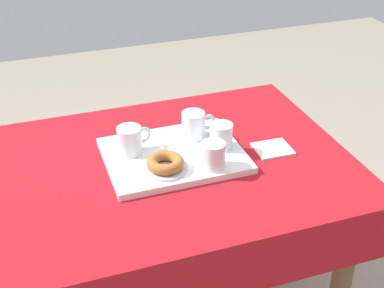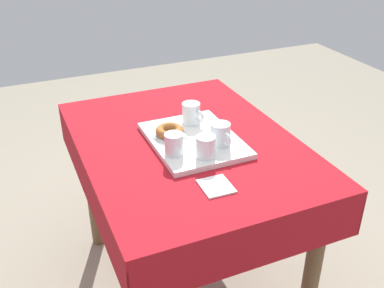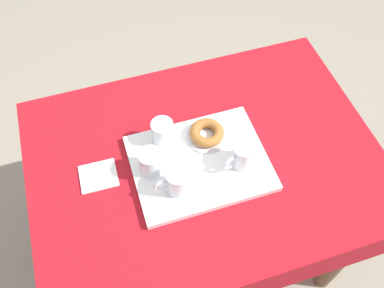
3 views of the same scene
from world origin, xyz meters
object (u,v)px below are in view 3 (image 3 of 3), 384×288
(serving_tray, at_px, (200,163))
(paper_napkin, at_px, (98,176))
(tea_mug_right, at_px, (178,181))
(tea_mug_left, at_px, (243,155))
(water_glass_near, at_px, (151,161))
(donut_plate_left, at_px, (207,136))
(dining_table, at_px, (205,176))
(water_glass_far, at_px, (163,133))
(sugar_donut_left, at_px, (207,133))

(serving_tray, distance_m, paper_napkin, 0.31)
(serving_tray, xyz_separation_m, tea_mug_right, (-0.09, -0.07, 0.05))
(tea_mug_left, relative_size, paper_napkin, 0.98)
(water_glass_near, relative_size, paper_napkin, 0.71)
(donut_plate_left, bearing_deg, dining_table, -111.19)
(serving_tray, relative_size, water_glass_far, 5.19)
(sugar_donut_left, relative_size, paper_napkin, 0.96)
(tea_mug_right, height_order, donut_plate_left, tea_mug_right)
(water_glass_near, bearing_deg, tea_mug_right, -57.81)
(dining_table, xyz_separation_m, tea_mug_left, (0.10, -0.06, 0.18))
(tea_mug_left, distance_m, donut_plate_left, 0.15)
(tea_mug_left, relative_size, tea_mug_right, 0.98)
(serving_tray, height_order, sugar_donut_left, sugar_donut_left)
(donut_plate_left, bearing_deg, water_glass_far, 165.88)
(tea_mug_left, relative_size, sugar_donut_left, 1.02)
(water_glass_near, bearing_deg, serving_tray, -8.57)
(sugar_donut_left, distance_m, paper_napkin, 0.36)
(water_glass_far, bearing_deg, sugar_donut_left, -14.12)
(tea_mug_left, relative_size, donut_plate_left, 0.85)
(dining_table, bearing_deg, serving_tray, -144.57)
(tea_mug_left, distance_m, sugar_donut_left, 0.14)
(water_glass_far, bearing_deg, serving_tray, -53.45)
(water_glass_near, xyz_separation_m, water_glass_far, (0.06, 0.09, -0.00))
(tea_mug_left, height_order, paper_napkin, tea_mug_left)
(water_glass_far, relative_size, sugar_donut_left, 0.73)
(tea_mug_right, xyz_separation_m, water_glass_near, (-0.06, 0.09, -0.00))
(tea_mug_left, distance_m, tea_mug_right, 0.21)
(tea_mug_left, height_order, water_glass_near, tea_mug_left)
(tea_mug_left, xyz_separation_m, tea_mug_right, (-0.21, -0.03, 0.00))
(paper_napkin, bearing_deg, sugar_donut_left, 4.19)
(tea_mug_right, height_order, water_glass_far, tea_mug_right)
(dining_table, height_order, sugar_donut_left, sugar_donut_left)
(tea_mug_right, distance_m, water_glass_near, 0.11)
(donut_plate_left, bearing_deg, paper_napkin, -175.81)
(donut_plate_left, distance_m, sugar_donut_left, 0.02)
(water_glass_far, height_order, sugar_donut_left, water_glass_far)
(dining_table, distance_m, tea_mug_right, 0.23)
(dining_table, bearing_deg, tea_mug_right, -142.73)
(tea_mug_left, height_order, donut_plate_left, tea_mug_left)
(serving_tray, bearing_deg, tea_mug_right, -142.21)
(water_glass_near, bearing_deg, donut_plate_left, 16.35)
(water_glass_far, xyz_separation_m, donut_plate_left, (0.14, -0.03, -0.03))
(serving_tray, xyz_separation_m, tea_mug_left, (0.12, -0.04, 0.05))
(water_glass_far, height_order, paper_napkin, water_glass_far)
(dining_table, bearing_deg, water_glass_far, 139.20)
(tea_mug_right, distance_m, donut_plate_left, 0.21)
(sugar_donut_left, bearing_deg, tea_mug_left, -59.49)
(water_glass_near, bearing_deg, paper_napkin, 168.87)
(serving_tray, height_order, water_glass_near, water_glass_near)
(dining_table, xyz_separation_m, water_glass_near, (-0.17, 0.00, 0.17))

